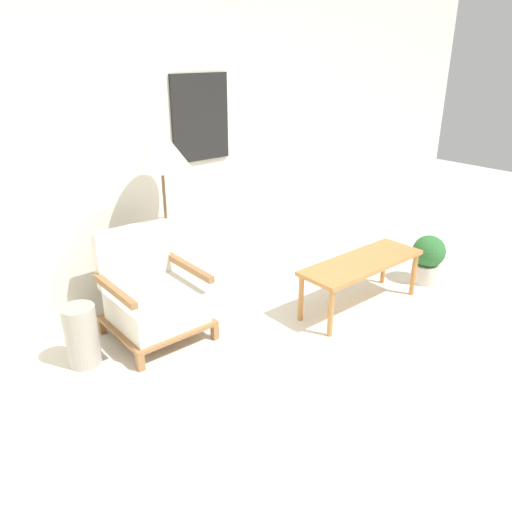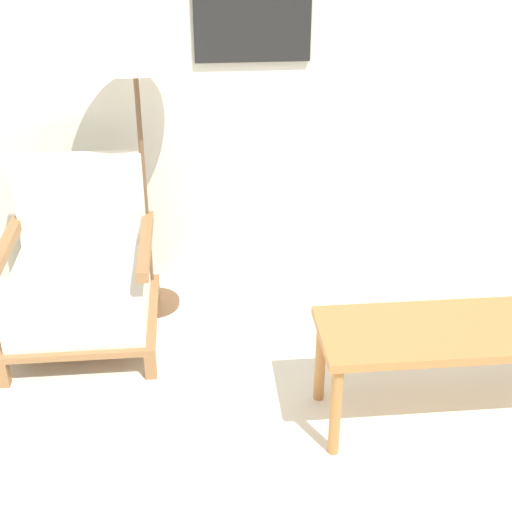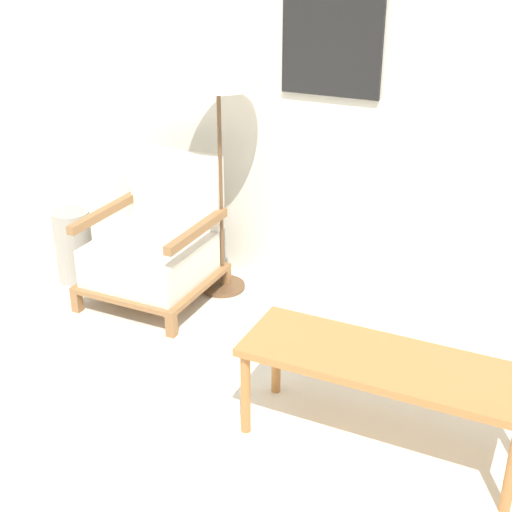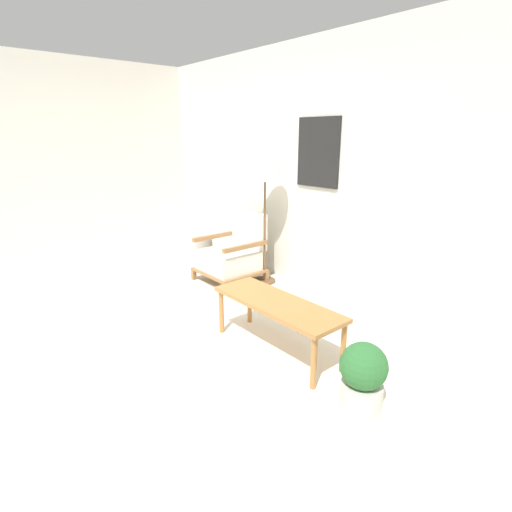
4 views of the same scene
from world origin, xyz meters
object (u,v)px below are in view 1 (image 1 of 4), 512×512
object	(u,v)px
vase	(82,336)
potted_plant	(428,258)
coffee_table	(362,266)
floor_lamp	(161,154)
armchair	(153,298)

from	to	relation	value
vase	potted_plant	bearing A→B (deg)	-14.51
coffee_table	floor_lamp	bearing A→B (deg)	142.21
vase	armchair	bearing A→B (deg)	2.69
coffee_table	vase	size ratio (longest dim) A/B	2.61
floor_lamp	coffee_table	xyz separation A→B (m)	(1.29, -1.00, -0.96)
vase	potted_plant	size ratio (longest dim) A/B	0.97
vase	potted_plant	xyz separation A→B (m)	(3.08, -0.80, 0.01)
floor_lamp	coffee_table	size ratio (longest dim) A/B	1.31
armchair	coffee_table	distance (m)	1.76
armchair	coffee_table	bearing A→B (deg)	-24.94
armchair	coffee_table	size ratio (longest dim) A/B	0.70
coffee_table	vase	xyz separation A→B (m)	(-2.18, 0.71, -0.16)
potted_plant	floor_lamp	bearing A→B (deg)	153.70
coffee_table	vase	world-z (taller)	vase
coffee_table	potted_plant	bearing A→B (deg)	-5.29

